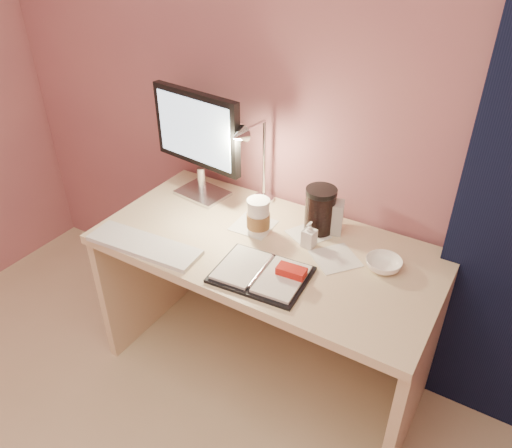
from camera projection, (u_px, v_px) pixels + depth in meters
The scene contains 13 objects.
desk at pixel (275, 278), 2.20m from camera, with size 1.40×0.70×0.73m.
monitor at pixel (198, 136), 2.20m from camera, with size 0.47×0.19×0.50m.
keyboard at pixel (144, 245), 2.00m from camera, with size 0.48×0.14×0.02m, color silver.
planner at pixel (264, 274), 1.85m from camera, with size 0.36×0.28×0.05m.
paper_a at pixel (253, 225), 2.14m from camera, with size 0.16×0.16×0.00m, color silver.
paper_b at pixel (308, 234), 2.08m from camera, with size 0.14×0.14×0.00m, color silver.
paper_c at pixel (335, 258), 1.94m from camera, with size 0.16×0.16×0.00m, color silver.
coffee_cup at pixel (258, 218), 2.06m from camera, with size 0.10×0.10×0.16m.
bowl at pixel (384, 264), 1.88m from camera, with size 0.14×0.14×0.04m, color white.
lotion_bottle at pixel (309, 234), 1.98m from camera, with size 0.05×0.05×0.11m, color silver.
dark_jar at pixel (320, 212), 2.06m from camera, with size 0.12×0.12×0.18m, color black.
product_box at pixel (331, 217), 2.07m from camera, with size 0.09×0.08×0.14m, color beige.
desk_lamp at pixel (255, 158), 2.10m from camera, with size 0.11×0.26×0.41m.
Camera 1 is at (0.81, -0.05, 1.91)m, focal length 35.00 mm.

